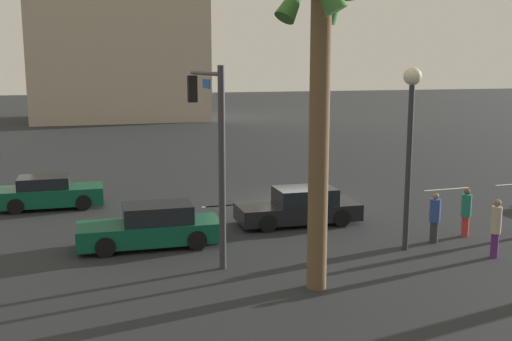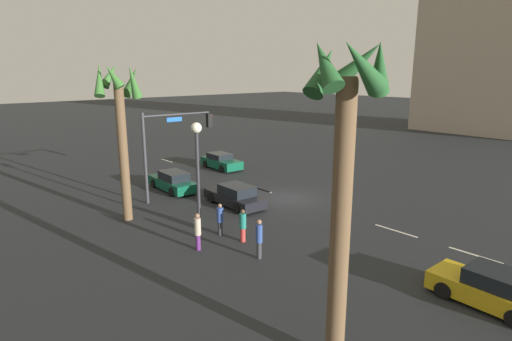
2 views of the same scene
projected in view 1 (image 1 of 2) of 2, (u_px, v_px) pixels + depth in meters
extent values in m
plane|color=#232628|center=(294.00, 201.00, 26.42)|extent=(220.00, 220.00, 0.00)
cube|color=silver|center=(447.00, 189.00, 28.86)|extent=(2.50, 0.14, 0.01)
cube|color=silver|center=(229.00, 205.00, 25.51)|extent=(2.08, 0.14, 0.01)
cube|color=silver|center=(229.00, 205.00, 25.51)|extent=(2.40, 0.14, 0.01)
cube|color=#0F5138|center=(51.00, 196.00, 25.01)|extent=(4.30, 1.94, 0.71)
cube|color=black|center=(44.00, 182.00, 24.84)|extent=(2.10, 1.62, 0.48)
cylinder|color=black|center=(84.00, 194.00, 26.16)|extent=(0.65, 0.25, 0.64)
cylinder|color=black|center=(84.00, 203.00, 24.61)|extent=(0.65, 0.25, 0.64)
cylinder|color=black|center=(20.00, 198.00, 25.48)|extent=(0.65, 0.25, 0.64)
cylinder|color=black|center=(16.00, 206.00, 23.93)|extent=(0.65, 0.25, 0.64)
cube|color=#0F5138|center=(150.00, 232.00, 19.62)|extent=(4.71, 1.91, 0.65)
cube|color=black|center=(158.00, 213.00, 19.59)|extent=(2.30, 1.58, 0.59)
cylinder|color=black|center=(105.00, 247.00, 18.54)|extent=(0.65, 0.25, 0.64)
cylinder|color=black|center=(104.00, 234.00, 20.03)|extent=(0.65, 0.25, 0.64)
cylinder|color=black|center=(197.00, 240.00, 19.27)|extent=(0.65, 0.25, 0.64)
cylinder|color=black|center=(189.00, 228.00, 20.76)|extent=(0.65, 0.25, 0.64)
cube|color=black|center=(298.00, 212.00, 22.47)|extent=(4.67, 1.98, 0.61)
cube|color=black|center=(305.00, 196.00, 22.44)|extent=(2.27, 1.65, 0.60)
cylinder|color=black|center=(268.00, 223.00, 21.34)|extent=(0.65, 0.25, 0.64)
cylinder|color=black|center=(256.00, 213.00, 22.91)|extent=(0.65, 0.25, 0.64)
cylinder|color=black|center=(341.00, 218.00, 22.08)|extent=(0.65, 0.25, 0.64)
cylinder|color=black|center=(325.00, 208.00, 23.65)|extent=(0.65, 0.25, 0.64)
cylinder|color=#38383D|center=(222.00, 170.00, 17.04)|extent=(0.20, 0.20, 5.89)
cylinder|color=#38383D|center=(205.00, 73.00, 18.89)|extent=(0.34, 4.87, 0.12)
cube|color=black|center=(192.00, 89.00, 21.30)|extent=(0.33, 0.33, 0.95)
sphere|color=red|center=(191.00, 80.00, 21.42)|extent=(0.20, 0.20, 0.20)
sphere|color=#392605|center=(192.00, 89.00, 21.48)|extent=(0.20, 0.20, 0.20)
sphere|color=black|center=(192.00, 97.00, 21.53)|extent=(0.20, 0.20, 0.20)
cube|color=#1959B2|center=(206.00, 84.00, 18.72)|extent=(0.09, 1.10, 0.28)
cylinder|color=#2D2D33|center=(408.00, 169.00, 18.90)|extent=(0.18, 0.18, 5.28)
sphere|color=#F2EACC|center=(413.00, 76.00, 18.40)|extent=(0.56, 0.56, 0.56)
cylinder|color=#BF3833|center=(465.00, 226.00, 20.82)|extent=(0.34, 0.34, 0.71)
cylinder|color=#1E7266|center=(466.00, 206.00, 20.69)|extent=(0.45, 0.45, 0.78)
sphere|color=brown|center=(467.00, 192.00, 20.61)|extent=(0.21, 0.21, 0.21)
cylinder|color=#333338|center=(434.00, 232.00, 20.08)|extent=(0.36, 0.36, 0.71)
cylinder|color=#2D478C|center=(435.00, 211.00, 19.95)|extent=(0.48, 0.48, 0.78)
sphere|color=#8C664C|center=(436.00, 196.00, 19.86)|extent=(0.21, 0.21, 0.21)
cylinder|color=#59266B|center=(494.00, 245.00, 18.50)|extent=(0.33, 0.33, 0.77)
cylinder|color=#B2A58C|center=(496.00, 220.00, 18.36)|extent=(0.44, 0.44, 0.84)
sphere|color=#8C664C|center=(497.00, 203.00, 18.27)|extent=(0.23, 0.23, 0.23)
cylinder|color=brown|center=(319.00, 142.00, 15.35)|extent=(0.52, 0.52, 7.87)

